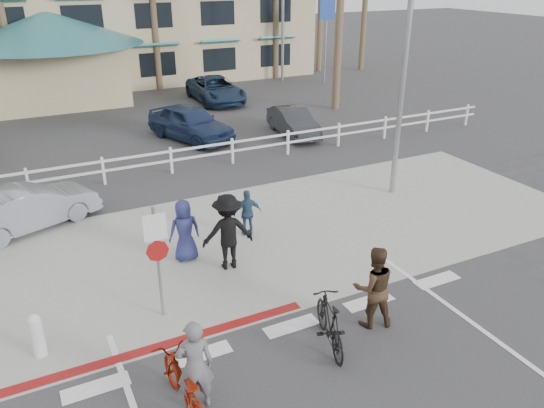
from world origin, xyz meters
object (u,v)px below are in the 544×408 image
bike_black (330,323)px  car_white_sedan (29,207)px  sign_post (158,257)px  bike_red (185,387)px

bike_black → car_white_sedan: car_white_sedan is taller
sign_post → bike_black: bearing=-42.3°
sign_post → bike_red: sign_post is taller
bike_red → bike_black: (3.10, 0.39, 0.01)m
bike_red → car_white_sedan: size_ratio=0.52×
sign_post → car_white_sedan: size_ratio=0.75×
sign_post → car_white_sedan: 6.30m
sign_post → bike_red: 3.01m
bike_black → bike_red: bearing=23.1°
bike_black → sign_post: bearing=-26.3°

